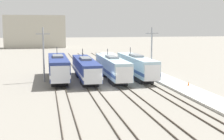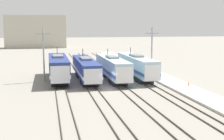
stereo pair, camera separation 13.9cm
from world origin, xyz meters
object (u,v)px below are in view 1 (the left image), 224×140
Objects in this scene: locomotive_far_right at (137,66)px; catenary_tower_right at (152,51)px; locomotive_center_right at (113,68)px; locomotive_far_left at (58,68)px; catenary_tower_left at (43,53)px; traffic_cone at (188,84)px; locomotive_center_left at (86,69)px.

catenary_tower_right reaches higher than locomotive_far_right.
locomotive_far_left is at bearing 172.30° from locomotive_center_right.
locomotive_center_right is 1.98× the size of catenary_tower_right.
catenary_tower_left is 23.80m from traffic_cone.
locomotive_far_right is 3.77m from catenary_tower_right.
locomotive_center_left is 4.58m from locomotive_center_right.
locomotive_center_right is (9.15, -1.24, -0.09)m from locomotive_far_left.
locomotive_far_left reaches higher than traffic_cone.
locomotive_far_left reaches higher than locomotive_center_right.
locomotive_center_right is (4.57, -0.32, 0.10)m from locomotive_center_left.
traffic_cone is at bearing -27.45° from locomotive_far_left.
locomotive_far_right is at bearing 11.11° from locomotive_center_right.
locomotive_center_left is 7.47m from catenary_tower_left.
traffic_cone is (9.91, -8.66, -1.54)m from locomotive_center_right.
catenary_tower_left reaches higher than locomotive_center_right.
catenary_tower_right is at bearing -0.33° from locomotive_far_right.
locomotive_far_right reaches higher than traffic_cone.
traffic_cone is at bearing -31.80° from locomotive_center_left.
locomotive_center_left is at bearing -177.27° from catenary_tower_right.
locomotive_center_left is 1.99× the size of catenary_tower_right.
catenary_tower_right is at bearing 0.00° from catenary_tower_left.
locomotive_far_right is at bearing 119.17° from traffic_cone.
locomotive_center_left is (4.57, -0.92, -0.19)m from locomotive_far_left.
locomotive_far_left is at bearing 8.59° from catenary_tower_left.
traffic_cone is (5.34, -9.56, -1.57)m from locomotive_far_right.
catenary_tower_left is 15.05× the size of traffic_cone.
traffic_cone is (21.40, -9.54, -4.20)m from catenary_tower_left.
traffic_cone is (19.05, -9.90, -1.63)m from locomotive_far_left.
catenary_tower_left reaches higher than locomotive_far_left.
locomotive_far_right is 11.06m from traffic_cone.
locomotive_center_right is at bearing -7.70° from locomotive_far_left.
catenary_tower_right reaches higher than locomotive_center_left.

